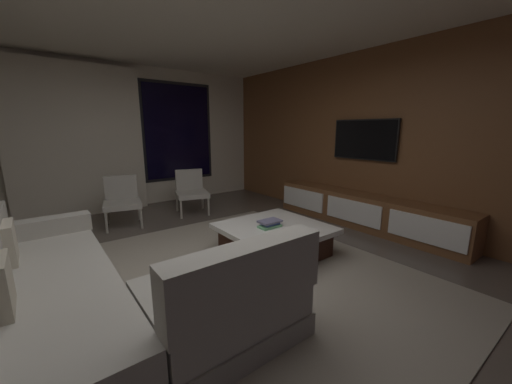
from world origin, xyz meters
name	(u,v)px	position (x,y,z in m)	size (l,w,h in m)	color
floor	(207,285)	(0.00, 0.00, 0.00)	(9.20, 9.20, 0.00)	#564C44
back_wall_with_window	(108,138)	(-0.06, 3.62, 1.34)	(6.60, 0.30, 2.70)	beige
media_wall	(383,140)	(3.06, 0.00, 1.35)	(0.12, 7.80, 2.70)	brown
area_rug	(242,277)	(0.35, -0.10, 0.01)	(3.20, 3.80, 0.01)	gray
sectional_couch	(93,298)	(-0.99, -0.12, 0.29)	(1.98, 2.50, 0.82)	gray
coffee_table	(274,239)	(1.01, 0.15, 0.19)	(1.16, 1.16, 0.36)	#331A11
book_stack_on_coffee_table	(270,224)	(0.95, 0.16, 0.40)	(0.29, 0.19, 0.08)	#68AF77
accent_chair_near_window	(191,189)	(1.02, 2.48, 0.43)	(0.67, 0.68, 0.78)	#B2ADA0
accent_chair_by_curtain	(122,198)	(-0.17, 2.48, 0.43)	(0.65, 0.66, 0.78)	#B2ADA0
media_console	(364,212)	(2.77, 0.05, 0.25)	(0.46, 3.10, 0.52)	brown
mounted_tv	(364,140)	(2.95, 0.25, 1.35)	(0.05, 1.08, 0.62)	black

